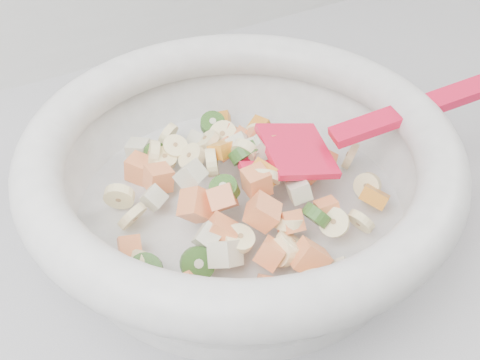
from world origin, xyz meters
TOP-DOWN VIEW (x-y plane):
  - mixing_bowl at (0.20, 1.40)m, footprint 0.49×0.37m

SIDE VIEW (x-z plane):
  - mixing_bowl at x=0.20m, z-range 0.90..1.02m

